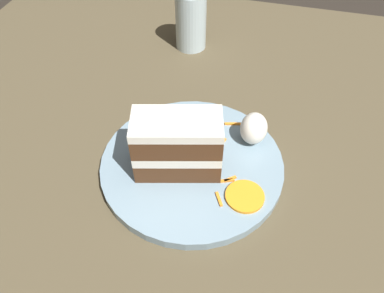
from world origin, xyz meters
name	(u,v)px	position (x,y,z in m)	size (l,w,h in m)	color
ground_plane	(205,166)	(0.00, 0.00, 0.00)	(6.00, 6.00, 0.00)	black
dining_table	(205,161)	(0.00, 0.00, 0.01)	(1.07, 1.18, 0.02)	#4C422D
plate	(192,165)	(-0.03, 0.01, 0.03)	(0.28, 0.28, 0.02)	gray
cake_slice	(177,145)	(-0.04, 0.03, 0.09)	(0.09, 0.13, 0.10)	#4C2D19
cream_dollop	(254,128)	(0.04, -0.07, 0.06)	(0.05, 0.04, 0.05)	white
orange_garnish	(245,196)	(-0.07, -0.07, 0.04)	(0.05, 0.05, 0.00)	orange
carrot_shreds_scatter	(204,145)	(0.01, 0.00, 0.04)	(0.17, 0.18, 0.00)	orange
drinking_glass	(191,24)	(0.30, 0.10, 0.07)	(0.06, 0.06, 0.12)	silver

